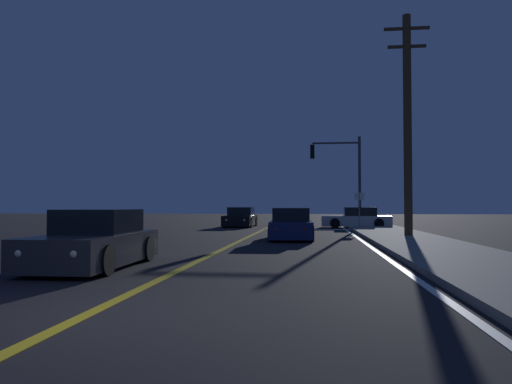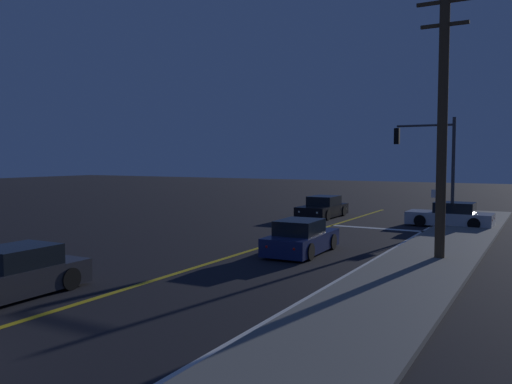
# 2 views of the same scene
# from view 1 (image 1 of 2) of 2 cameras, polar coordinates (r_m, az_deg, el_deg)

# --- Properties ---
(ground_plane) EXTENTS (160.00, 160.00, 0.00)m
(ground_plane) POSITION_cam_1_polar(r_m,az_deg,el_deg) (6.44, -21.01, -14.31)
(ground_plane) COLOR black
(sidewalk_right) EXTENTS (3.20, 44.52, 0.15)m
(sidewalk_right) POSITION_cam_1_polar(r_m,az_deg,el_deg) (18.39, 18.94, -5.80)
(sidewalk_right) COLOR slate
(sidewalk_right) RESTS_ON ground
(lane_line_center) EXTENTS (0.20, 42.05, 0.01)m
(lane_line_center) POSITION_cam_1_polar(r_m,az_deg,el_deg) (18.23, -2.46, -6.15)
(lane_line_center) COLOR gold
(lane_line_center) RESTS_ON ground
(lane_line_edge_right) EXTENTS (0.16, 42.05, 0.01)m
(lane_line_edge_right) POSITION_cam_1_polar(r_m,az_deg,el_deg) (18.10, 13.17, -6.14)
(lane_line_edge_right) COLOR white
(lane_line_edge_right) RESTS_ON ground
(stop_bar) EXTENTS (5.16, 0.50, 0.01)m
(stop_bar) POSITION_cam_1_polar(r_m,az_deg,el_deg) (28.84, 6.13, -4.50)
(stop_bar) COLOR white
(stop_bar) RESTS_ON ground
(car_distant_tail_black) EXTENTS (1.98, 4.57, 1.34)m
(car_distant_tail_black) POSITION_cam_1_polar(r_m,az_deg,el_deg) (32.73, -1.86, -3.17)
(car_distant_tail_black) COLOR black
(car_distant_tail_black) RESTS_ON ground
(car_side_waiting_navy) EXTENTS (1.99, 4.26, 1.34)m
(car_side_waiting_navy) POSITION_cam_1_polar(r_m,az_deg,el_deg) (20.30, 4.22, -4.07)
(car_side_waiting_navy) COLOR navy
(car_side_waiting_navy) RESTS_ON ground
(car_following_oncoming_silver) EXTENTS (4.51, 1.96, 1.34)m
(car_following_oncoming_silver) POSITION_cam_1_polar(r_m,az_deg,el_deg) (31.76, 12.02, -3.18)
(car_following_oncoming_silver) COLOR #B2B5BA
(car_following_oncoming_silver) RESTS_ON ground
(car_parked_curb_charcoal) EXTENTS (1.94, 4.26, 1.34)m
(car_parked_curb_charcoal) POSITION_cam_1_polar(r_m,az_deg,el_deg) (11.72, -18.79, -5.71)
(car_parked_curb_charcoal) COLOR #2D2D33
(car_parked_curb_charcoal) RESTS_ON ground
(traffic_signal_near_right) EXTENTS (3.26, 0.28, 5.93)m
(traffic_signal_near_right) POSITION_cam_1_polar(r_m,az_deg,el_deg) (31.26, 10.32, 2.88)
(traffic_signal_near_right) COLOR #38383D
(traffic_signal_near_right) RESTS_ON ground
(utility_pole_right) EXTENTS (1.95, 0.35, 9.82)m
(utility_pole_right) POSITION_cam_1_polar(r_m,az_deg,el_deg) (21.91, 17.77, 7.97)
(utility_pole_right) COLOR #4C3823
(utility_pole_right) RESTS_ON ground
(street_sign_corner) EXTENTS (0.56, 0.07, 2.24)m
(street_sign_corner) POSITION_cam_1_polar(r_m,az_deg,el_deg) (28.44, 12.33, -1.47)
(street_sign_corner) COLOR slate
(street_sign_corner) RESTS_ON ground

